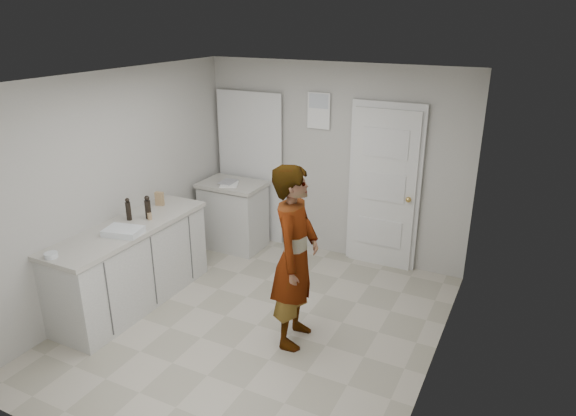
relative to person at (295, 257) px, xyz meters
The scene contains 12 objects.
ground 1.01m from the person, behind, with size 4.00×4.00×0.00m, color #9D9884.
room_shell 2.08m from the person, 107.53° to the left, with size 4.00×4.00×4.00m.
main_counter 1.97m from the person, behind, with size 0.64×1.96×0.93m.
side_counter 2.37m from the person, 137.18° to the left, with size 0.84×0.61×0.93m.
person is the anchor object (origin of this frame).
cake_mix_box 2.05m from the person, 166.73° to the left, with size 0.10×0.05×0.16m, color #9C784E.
spice_jar 1.80m from the person, behind, with size 0.05×0.05×0.07m, color #A2835C.
oil_cruet_a 1.85m from the person, behind, with size 0.07×0.07×0.26m.
oil_cruet_b 2.00m from the person, behind, with size 0.06×0.06×0.25m.
baking_dish 1.81m from the person, 168.41° to the right, with size 0.41×0.33×0.06m.
egg_bowl 2.25m from the person, 151.67° to the right, with size 0.12×0.12×0.05m.
papers 2.26m from the person, 138.58° to the left, with size 0.22×0.28×0.01m, color white.
Camera 1 is at (2.34, -3.92, 3.03)m, focal length 32.00 mm.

